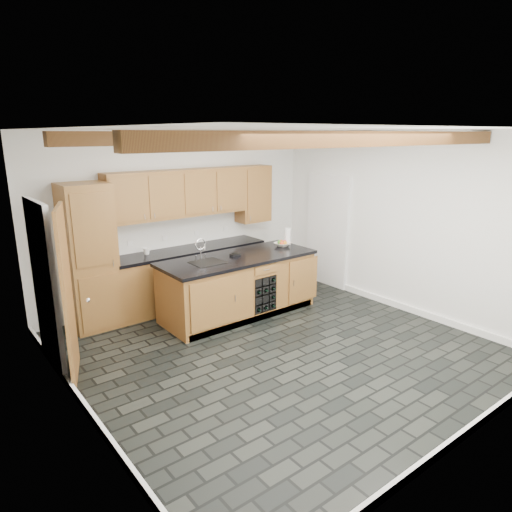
{
  "coord_description": "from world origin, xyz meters",
  "views": [
    {
      "loc": [
        -3.62,
        -4.18,
        2.76
      ],
      "look_at": [
        0.26,
        0.8,
        1.05
      ],
      "focal_mm": 32.0,
      "sensor_mm": 36.0,
      "label": 1
    }
  ],
  "objects": [
    {
      "name": "faucet",
      "position": [
        -0.25,
        1.33,
        0.96
      ],
      "size": [
        0.45,
        0.4,
        0.34
      ],
      "color": "black",
      "rests_on": "island"
    },
    {
      "name": "back_cabinetry",
      "position": [
        -0.38,
        2.24,
        0.98
      ],
      "size": [
        3.65,
        0.62,
        2.2
      ],
      "color": "olive",
      "rests_on": "ground"
    },
    {
      "name": "ground",
      "position": [
        0.0,
        0.0,
        0.0
      ],
      "size": [
        5.0,
        5.0,
        0.0
      ],
      "primitive_type": "plane",
      "color": "black",
      "rests_on": "ground"
    },
    {
      "name": "room_shell",
      "position": [
        -0.09,
        0.53,
        1.53
      ],
      "size": [
        5.01,
        5.0,
        5.0
      ],
      "color": "white",
      "rests_on": "ground"
    },
    {
      "name": "mug",
      "position": [
        -0.75,
        2.27,
        0.98
      ],
      "size": [
        0.12,
        0.12,
        0.11
      ],
      "primitive_type": "imported",
      "rotation": [
        0.0,
        0.0,
        0.02
      ],
      "color": "white",
      "rests_on": "back_cabinetry"
    },
    {
      "name": "kitchen_scale",
      "position": [
        0.29,
        1.37,
        0.95
      ],
      "size": [
        0.16,
        0.1,
        0.05
      ],
      "rotation": [
        0.0,
        0.0,
        0.07
      ],
      "color": "black",
      "rests_on": "island"
    },
    {
      "name": "paper_towel",
      "position": [
        1.42,
        1.42,
        1.07
      ],
      "size": [
        0.11,
        0.11,
        0.28
      ],
      "primitive_type": "cylinder",
      "color": "white",
      "rests_on": "island"
    },
    {
      "name": "fruit_cluster",
      "position": [
        1.26,
        1.37,
        1.0
      ],
      "size": [
        0.16,
        0.17,
        0.07
      ],
      "color": "red",
      "rests_on": "fruit_bowl"
    },
    {
      "name": "fruit_bowl",
      "position": [
        1.26,
        1.37,
        0.96
      ],
      "size": [
        0.3,
        0.3,
        0.06
      ],
      "primitive_type": "imported",
      "rotation": [
        0.0,
        0.0,
        0.19
      ],
      "color": "silver",
      "rests_on": "island"
    },
    {
      "name": "island",
      "position": [
        0.31,
        1.28,
        0.46
      ],
      "size": [
        2.48,
        0.96,
        0.93
      ],
      "color": "olive",
      "rests_on": "ground"
    }
  ]
}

